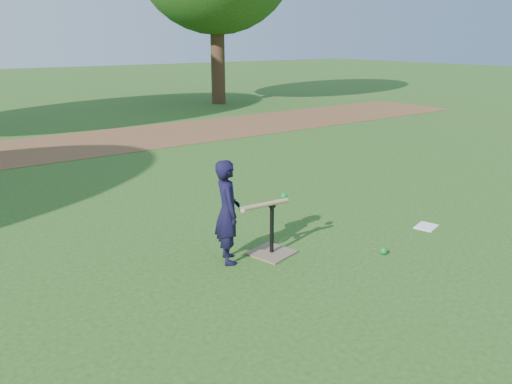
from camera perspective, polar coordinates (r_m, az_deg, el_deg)
ground at (r=5.54m, az=3.59°, el=-7.55°), size 80.00×80.00×0.00m
dirt_strip at (r=12.05m, az=-19.63°, el=5.14°), size 24.00×3.00×0.01m
child at (r=5.27m, az=-3.27°, el=-2.27°), size 0.40×0.48×1.13m
wiffle_ball_ground at (r=5.79m, az=14.39°, el=-6.55°), size 0.08×0.08×0.08m
clipboard at (r=6.76m, az=18.88°, el=-3.76°), size 0.35×0.31×0.01m
batting_tee at (r=5.60m, az=1.80°, el=-6.03°), size 0.53×0.53×0.61m
swing_action at (r=5.37m, az=1.20°, el=-1.32°), size 0.70×0.18×0.09m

